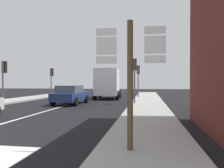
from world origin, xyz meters
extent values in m
plane|color=black|center=(0.00, 10.00, 0.00)|extent=(80.00, 80.00, 0.00)
cube|color=#9E9B96|center=(5.99, 8.00, 0.07)|extent=(2.56, 44.00, 0.14)
cube|color=silver|center=(0.00, 6.00, 0.01)|extent=(0.16, 12.00, 0.01)
cube|color=navy|center=(0.04, 11.37, 0.62)|extent=(1.82, 4.23, 0.60)
cube|color=#47515B|center=(0.04, 11.12, 1.19)|extent=(1.59, 2.13, 0.55)
cylinder|color=black|center=(-0.81, 12.73, 0.32)|extent=(0.23, 0.64, 0.64)
cylinder|color=black|center=(0.94, 12.70, 0.32)|extent=(0.23, 0.64, 0.64)
cylinder|color=black|center=(-0.85, 10.03, 0.32)|extent=(0.23, 0.64, 0.64)
cylinder|color=black|center=(0.90, 10.00, 0.32)|extent=(0.23, 0.64, 0.64)
cube|color=silver|center=(1.97, 16.69, 1.75)|extent=(2.43, 3.83, 2.60)
cube|color=silver|center=(1.81, 19.18, 1.45)|extent=(2.17, 1.43, 2.00)
cube|color=#47515B|center=(1.81, 19.23, 2.25)|extent=(1.76, 0.21, 0.70)
cylinder|color=black|center=(0.72, 19.06, 0.45)|extent=(0.34, 0.92, 0.90)
cylinder|color=black|center=(2.92, 19.20, 0.45)|extent=(0.34, 0.92, 0.90)
cylinder|color=black|center=(0.94, 15.67, 0.45)|extent=(0.34, 0.92, 0.90)
cylinder|color=black|center=(3.13, 15.81, 0.45)|extent=(0.34, 0.92, 0.90)
cylinder|color=brown|center=(5.56, -0.15, 1.60)|extent=(0.14, 0.14, 3.20)
cube|color=white|center=(4.98, -0.10, 2.96)|extent=(0.50, 0.03, 0.18)
cube|color=black|center=(4.98, -0.08, 2.96)|extent=(0.43, 0.01, 0.13)
cube|color=white|center=(4.98, -0.10, 2.62)|extent=(0.50, 0.03, 0.42)
cube|color=black|center=(4.98, -0.08, 2.62)|extent=(0.43, 0.01, 0.32)
cube|color=white|center=(4.98, -0.10, 2.28)|extent=(0.50, 0.03, 0.18)
cube|color=black|center=(4.98, -0.08, 2.28)|extent=(0.43, 0.01, 0.13)
cube|color=white|center=(6.14, -0.10, 2.96)|extent=(0.50, 0.03, 0.18)
cube|color=black|center=(6.14, -0.08, 2.96)|extent=(0.43, 0.01, 0.13)
cube|color=white|center=(6.14, -0.10, 2.62)|extent=(0.50, 0.03, 0.42)
cube|color=black|center=(6.14, -0.08, 2.62)|extent=(0.43, 0.01, 0.32)
cube|color=white|center=(6.14, -0.10, 2.28)|extent=(0.50, 0.03, 0.18)
cube|color=black|center=(6.14, -0.08, 2.28)|extent=(0.43, 0.01, 0.13)
cylinder|color=#47474C|center=(-5.00, 18.96, 1.67)|extent=(0.12, 0.12, 3.33)
cube|color=black|center=(-5.00, 19.16, 2.88)|extent=(0.30, 0.28, 0.90)
sphere|color=#360303|center=(-5.00, 19.30, 3.15)|extent=(0.18, 0.18, 0.18)
sphere|color=#3C2303|center=(-5.00, 19.30, 2.87)|extent=(0.18, 0.18, 0.18)
sphere|color=#0CA526|center=(-5.00, 19.30, 2.59)|extent=(0.18, 0.18, 0.18)
cylinder|color=#47474C|center=(5.00, 18.47, 1.75)|extent=(0.12, 0.12, 3.50)
cube|color=black|center=(5.00, 18.67, 3.05)|extent=(0.30, 0.28, 0.90)
sphere|color=#360303|center=(5.00, 18.81, 3.32)|extent=(0.18, 0.18, 0.18)
sphere|color=#3C2303|center=(5.00, 18.81, 3.04)|extent=(0.18, 0.18, 0.18)
sphere|color=#0CA526|center=(5.00, 18.81, 2.76)|extent=(0.18, 0.18, 0.18)
cylinder|color=#47474C|center=(-5.00, 10.23, 1.67)|extent=(0.12, 0.12, 3.35)
cube|color=black|center=(-5.00, 10.43, 2.90)|extent=(0.30, 0.28, 0.90)
sphere|color=#360303|center=(-5.00, 10.57, 3.17)|extent=(0.18, 0.18, 0.18)
sphere|color=#3C2303|center=(-5.00, 10.57, 2.89)|extent=(0.18, 0.18, 0.18)
sphere|color=#0CA526|center=(-5.00, 10.57, 2.61)|extent=(0.18, 0.18, 0.18)
cylinder|color=#47474C|center=(5.00, 11.49, 1.76)|extent=(0.12, 0.12, 3.52)
cube|color=black|center=(5.00, 11.69, 3.07)|extent=(0.30, 0.28, 0.90)
sphere|color=#360303|center=(5.00, 11.83, 3.34)|extent=(0.18, 0.18, 0.18)
sphere|color=#3C2303|center=(5.00, 11.83, 3.06)|extent=(0.18, 0.18, 0.18)
sphere|color=#0CA526|center=(5.00, 11.83, 2.78)|extent=(0.18, 0.18, 0.18)
camera|label=1|loc=(5.97, -5.44, 1.75)|focal=35.96mm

